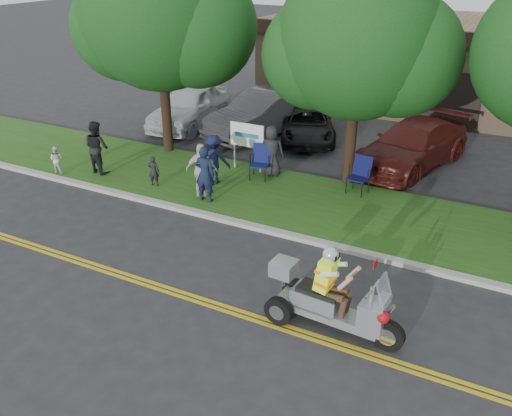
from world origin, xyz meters
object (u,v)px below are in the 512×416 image
at_px(lawn_chair_a, 260,159).
at_px(lawn_chair_b, 360,172).
at_px(spectator_adult_left, 205,174).
at_px(spectator_adult_mid, 97,147).
at_px(spectator_adult_right, 202,170).
at_px(parked_car_far_left, 190,106).
at_px(trike_scooter, 329,301).
at_px(parked_car_left, 264,114).
at_px(parked_car_mid, 307,124).
at_px(parked_car_right, 413,145).

bearing_deg(lawn_chair_a, lawn_chair_b, -4.75).
distance_m(spectator_adult_left, spectator_adult_mid, 4.47).
distance_m(lawn_chair_a, spectator_adult_right, 2.32).
xyz_separation_m(lawn_chair_b, spectator_adult_mid, (-8.38, -2.49, 0.24)).
bearing_deg(spectator_adult_mid, parked_car_far_left, -77.70).
distance_m(trike_scooter, spectator_adult_left, 6.67).
distance_m(lawn_chair_a, spectator_adult_mid, 5.52).
relative_size(trike_scooter, parked_car_far_left, 0.57).
xyz_separation_m(spectator_adult_left, spectator_adult_right, (-0.28, 0.26, -0.03)).
bearing_deg(parked_car_far_left, spectator_adult_left, -59.32).
relative_size(lawn_chair_a, parked_car_left, 0.21).
distance_m(lawn_chair_b, spectator_adult_left, 4.80).
bearing_deg(trike_scooter, parked_car_far_left, 138.58).
bearing_deg(lawn_chair_a, parked_car_left, 103.97).
bearing_deg(lawn_chair_b, trike_scooter, -69.13).
bearing_deg(parked_car_left, lawn_chair_b, -19.81).
distance_m(spectator_adult_right, parked_car_left, 6.62).
height_order(spectator_adult_left, parked_car_mid, spectator_adult_left).
bearing_deg(spectator_adult_left, parked_car_mid, -99.35).
height_order(lawn_chair_a, spectator_adult_right, spectator_adult_right).
xyz_separation_m(parked_car_left, parked_car_right, (6.22, -0.74, -0.11)).
xyz_separation_m(lawn_chair_a, spectator_adult_left, (-0.63, -2.39, 0.23)).
bearing_deg(parked_car_right, spectator_adult_right, -115.17).
bearing_deg(parked_car_mid, spectator_adult_left, -117.07).
height_order(trike_scooter, lawn_chair_b, trike_scooter).
relative_size(trike_scooter, lawn_chair_b, 2.49).
distance_m(trike_scooter, lawn_chair_a, 7.89).
xyz_separation_m(lawn_chair_a, parked_car_mid, (-0.29, 4.69, -0.12)).
xyz_separation_m(trike_scooter, spectator_adult_mid, (-9.87, 4.18, 0.34)).
bearing_deg(parked_car_left, lawn_chair_a, -47.69).
relative_size(lawn_chair_a, parked_car_mid, 0.25).
bearing_deg(spectator_adult_right, parked_car_far_left, -71.91).
height_order(lawn_chair_b, parked_car_mid, lawn_chair_b).
distance_m(lawn_chair_a, parked_car_mid, 4.70).
bearing_deg(trike_scooter, parked_car_mid, 118.56).
xyz_separation_m(trike_scooter, parked_car_right, (-0.64, 9.93, 0.12)).
bearing_deg(spectator_adult_left, spectator_adult_right, -49.61).
xyz_separation_m(lawn_chair_a, parked_car_right, (4.13, 3.64, 0.04)).
distance_m(trike_scooter, spectator_adult_mid, 10.72).
distance_m(lawn_chair_a, lawn_chair_b, 3.30).
height_order(parked_car_far_left, parked_car_right, parked_car_far_left).
relative_size(spectator_adult_left, parked_car_left, 0.32).
height_order(parked_car_left, parked_car_right, parked_car_left).
bearing_deg(lawn_chair_a, spectator_adult_left, -116.33).
bearing_deg(parked_car_right, trike_scooter, -70.31).
bearing_deg(parked_car_far_left, trike_scooter, -51.62).
xyz_separation_m(lawn_chair_b, parked_car_left, (-5.36, 4.00, 0.14)).
distance_m(parked_car_left, parked_car_mid, 1.84).
xyz_separation_m(spectator_adult_left, spectator_adult_mid, (-4.46, 0.28, 0.03)).
height_order(lawn_chair_b, parked_car_left, parked_car_left).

